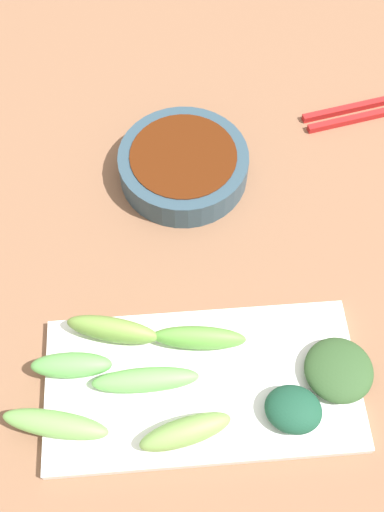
# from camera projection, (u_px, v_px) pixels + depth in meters

# --- Properties ---
(tabletop) EXTENTS (2.10, 2.10, 0.02)m
(tabletop) POSITION_uv_depth(u_px,v_px,m) (193.00, 280.00, 0.61)
(tabletop) COLOR brown
(tabletop) RESTS_ON ground
(sauce_bowl) EXTENTS (0.14, 0.14, 0.04)m
(sauce_bowl) POSITION_uv_depth(u_px,v_px,m) (188.00, 164.00, 0.65)
(sauce_bowl) COLOR #2E4756
(sauce_bowl) RESTS_ON tabletop
(serving_plate) EXTENTS (0.14, 0.29, 0.01)m
(serving_plate) POSITION_uv_depth(u_px,v_px,m) (197.00, 385.00, 0.54)
(serving_plate) COLOR white
(serving_plate) RESTS_ON tabletop
(broccoli_stalk_0) EXTENTS (0.04, 0.09, 0.03)m
(broccoli_stalk_0) POSITION_uv_depth(u_px,v_px,m) (185.00, 432.00, 0.50)
(broccoli_stalk_0) COLOR #78A34E
(broccoli_stalk_0) RESTS_ON serving_plate
(broccoli_stalk_1) EXTENTS (0.03, 0.08, 0.02)m
(broccoli_stalk_1) POSITION_uv_depth(u_px,v_px,m) (71.00, 365.00, 0.53)
(broccoli_stalk_1) COLOR #61AC53
(broccoli_stalk_1) RESTS_ON serving_plate
(broccoli_leafy_2) EXTENTS (0.07, 0.07, 0.02)m
(broccoli_leafy_2) POSITION_uv_depth(u_px,v_px,m) (339.00, 370.00, 0.53)
(broccoli_leafy_2) COLOR #2F5028
(broccoli_leafy_2) RESTS_ON serving_plate
(broccoli_stalk_3) EXTENTS (0.02, 0.10, 0.02)m
(broccoli_stalk_3) POSITION_uv_depth(u_px,v_px,m) (145.00, 380.00, 0.53)
(broccoli_stalk_3) COLOR #69B357
(broccoli_stalk_3) RESTS_ON serving_plate
(broccoli_stalk_4) EXTENTS (0.03, 0.09, 0.03)m
(broccoli_stalk_4) POSITION_uv_depth(u_px,v_px,m) (203.00, 338.00, 0.54)
(broccoli_stalk_4) COLOR #62A842
(broccoli_stalk_4) RESTS_ON serving_plate
(broccoli_stalk_5) EXTENTS (0.04, 0.09, 0.03)m
(broccoli_stalk_5) POSITION_uv_depth(u_px,v_px,m) (113.00, 330.00, 0.55)
(broccoli_stalk_5) COLOR #759F43
(broccoli_stalk_5) RESTS_ON serving_plate
(broccoli_leafy_6) EXTENTS (0.06, 0.06, 0.02)m
(broccoli_leafy_6) POSITION_uv_depth(u_px,v_px,m) (293.00, 409.00, 0.51)
(broccoli_leafy_6) COLOR #194832
(broccoli_leafy_6) RESTS_ON serving_plate
(broccoli_stalk_7) EXTENTS (0.04, 0.10, 0.02)m
(broccoli_stalk_7) POSITION_uv_depth(u_px,v_px,m) (55.00, 424.00, 0.51)
(broccoli_stalk_7) COLOR #72AF55
(broccoli_stalk_7) RESTS_ON serving_plate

